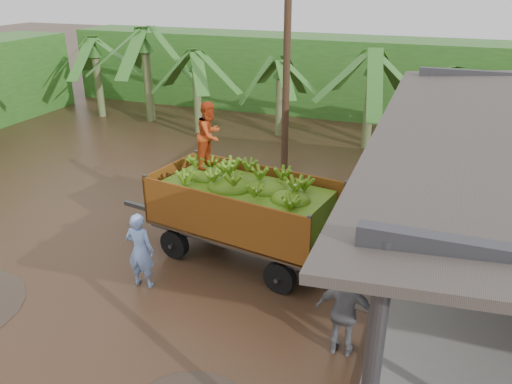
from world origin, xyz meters
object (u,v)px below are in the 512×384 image
at_px(banana_trailer, 243,206).
at_px(man_grey, 345,312).
at_px(man_blue, 140,250).
at_px(utility_pole, 287,44).

xyz_separation_m(banana_trailer, man_grey, (2.94, -2.57, -0.43)).
xyz_separation_m(man_blue, utility_pole, (0.75, 8.04, 3.38)).
relative_size(man_blue, utility_pole, 0.21).
bearing_deg(man_grey, utility_pole, -66.87).
height_order(banana_trailer, man_blue, banana_trailer).
bearing_deg(man_grey, man_blue, -8.31).
bearing_deg(man_blue, man_grey, 169.69).
xyz_separation_m(man_blue, man_grey, (4.55, -0.62, 0.02)).
relative_size(banana_trailer, man_blue, 3.49).
distance_m(man_blue, man_grey, 4.59).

